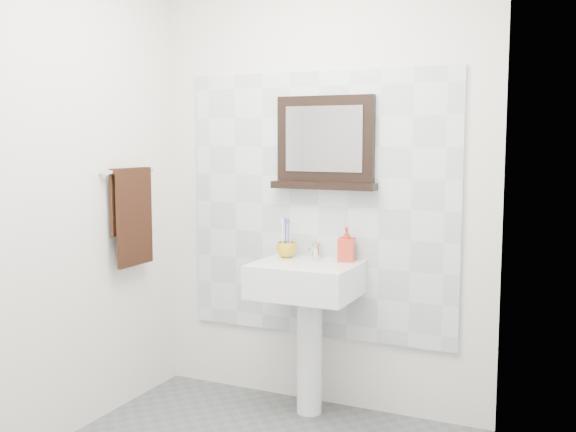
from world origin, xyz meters
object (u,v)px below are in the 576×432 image
Objects in this scene: pedestal_sink at (306,296)px; toothbrush_cup at (286,250)px; hand_towel at (132,209)px; framed_mirror at (325,145)px; soap_dispenser at (347,244)px.

toothbrush_cup is (-0.17, 0.10, 0.23)m from pedestal_sink.
pedestal_sink is 1.75× the size of hand_towel.
framed_mirror is at bearing 22.39° from toothbrush_cup.
framed_mirror reaches higher than hand_towel.
hand_towel reaches higher than toothbrush_cup.
framed_mirror reaches higher than soap_dispenser.
framed_mirror reaches higher than toothbrush_cup.
hand_towel reaches higher than soap_dispenser.
hand_towel is at bearing -165.01° from pedestal_sink.
soap_dispenser reaches higher than pedestal_sink.
pedestal_sink is 1.09m from hand_towel.
toothbrush_cup is 0.59× the size of soap_dispenser.
hand_towel is (-1.14, -0.39, 0.18)m from soap_dispenser.
framed_mirror is at bearing 80.59° from pedestal_sink.
framed_mirror is (0.03, 0.19, 0.82)m from pedestal_sink.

